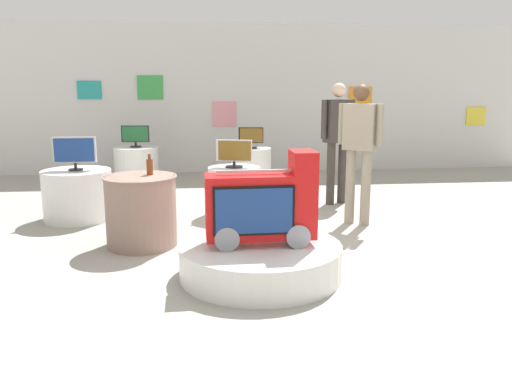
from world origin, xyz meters
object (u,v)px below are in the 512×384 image
Objects in this scene: side_table_round at (141,210)px; bottle_on_side_table at (150,166)px; tv_on_right_rear at (135,135)px; novelty_firetruck_tv at (263,208)px; tv_on_center_rear at (234,153)px; display_pedestal_right_rear at (137,165)px; shopper_browsing_near_truck at (360,143)px; shopper_browsing_rear at (338,134)px; display_pedestal_far_right at (78,195)px; display_pedestal_center_rear at (234,191)px; tv_on_far_right at (74,152)px; tv_on_left_rear at (251,137)px; main_display_pedestal at (260,260)px; display_pedestal_left_rear at (251,166)px.

side_table_round is 0.48m from bottle_on_side_table.
tv_on_right_rear reaches higher than bottle_on_side_table.
novelty_firetruck_tv is 2.31m from tv_on_center_rear.
shopper_browsing_near_truck is (3.04, -3.08, 0.69)m from display_pedestal_right_rear.
bottle_on_side_table is at bearing -129.69° from tv_on_center_rear.
display_pedestal_right_rear is 0.45× the size of shopper_browsing_near_truck.
shopper_browsing_rear reaches higher than bottle_on_side_table.
shopper_browsing_rear reaches higher than display_pedestal_far_right.
shopper_browsing_rear is at bearing -32.20° from tv_on_right_rear.
tv_on_far_right is (-2.02, -0.03, 0.56)m from display_pedestal_center_rear.
shopper_browsing_near_truck is at bearing -23.00° from tv_on_center_rear.
display_pedestal_far_right is at bearing 132.87° from novelty_firetruck_tv.
tv_on_far_right is at bearing 131.93° from bottle_on_side_table.
tv_on_left_rear is 0.61× the size of display_pedestal_center_rear.
bottle_on_side_table is (0.58, -3.63, 0.53)m from display_pedestal_right_rear.
main_display_pedestal is 2.34m from shopper_browsing_near_truck.
display_pedestal_right_rear is at bearing 109.09° from main_display_pedestal.
tv_on_left_rear is (0.34, 4.38, 0.68)m from main_display_pedestal.
display_pedestal_left_rear is 0.89× the size of side_table_round.
shopper_browsing_rear is at bearing 8.56° from tv_on_far_right.
display_pedestal_left_rear is at bearing -10.18° from display_pedestal_right_rear.
side_table_round reaches higher than display_pedestal_center_rear.
display_pedestal_right_rear is at bearing 122.49° from tv_on_center_rear.
tv_on_center_rear is at bearing 92.55° from novelty_firetruck_tv.
display_pedestal_center_rear is 0.40× the size of shopper_browsing_near_truck.
tv_on_center_rear is (-0.10, 2.30, 0.19)m from novelty_firetruck_tv.
display_pedestal_far_right is (-2.12, 2.29, -0.32)m from novelty_firetruck_tv.
bottle_on_side_table is (-1.40, -3.27, 0.53)m from display_pedestal_left_rear.
shopper_browsing_near_truck is (3.04, -3.07, 0.16)m from tv_on_right_rear.
tv_on_left_rear is 0.79× the size of tv_on_far_right.
tv_on_left_rear is 2.13m from tv_on_center_rear.
side_table_round is (0.94, -1.23, 0.07)m from display_pedestal_far_right.
main_display_pedestal is at bearing -70.90° from tv_on_right_rear.
display_pedestal_far_right is 3.62m from shopper_browsing_near_truck.
tv_on_center_rear is 1.71m from side_table_round.
shopper_browsing_near_truck is (1.06, -2.72, 0.69)m from display_pedestal_left_rear.
tv_on_center_rear is at bearing -101.49° from tv_on_left_rear.
bottle_on_side_table is at bearing -80.92° from tv_on_right_rear.
display_pedestal_right_rear is 0.53m from tv_on_right_rear.
tv_on_right_rear is 3.63m from shopper_browsing_rear.
tv_on_left_rear reaches higher than display_pedestal_left_rear.
shopper_browsing_rear is at bearing 18.65° from tv_on_center_rear.
shopper_browsing_rear reaches higher than display_pedestal_center_rear.
novelty_firetruck_tv is 1.61m from side_table_round.
shopper_browsing_rear is at bearing 8.49° from display_pedestal_far_right.
display_pedestal_left_rear is at bearing -10.06° from tv_on_right_rear.
tv_on_left_rear is 0.91× the size of tv_on_center_rear.
side_table_round is (0.48, -3.69, -0.46)m from tv_on_right_rear.
display_pedestal_center_rear reaches higher than main_display_pedestal.
display_pedestal_left_rear is 0.99× the size of display_pedestal_center_rear.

